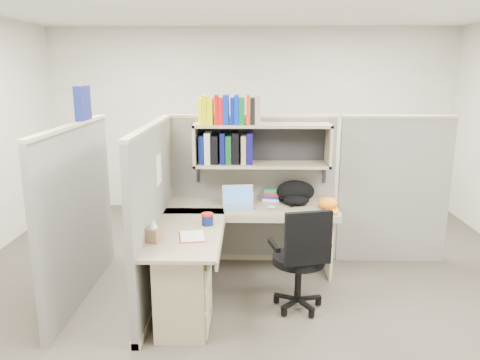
{
  "coord_description": "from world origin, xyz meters",
  "views": [
    {
      "loc": [
        -0.04,
        -4.06,
        2.11
      ],
      "look_at": [
        -0.12,
        0.25,
        1.08
      ],
      "focal_mm": 35.0,
      "sensor_mm": 36.0,
      "label": 1
    }
  ],
  "objects_px": {
    "laptop": "(239,198)",
    "task_chair": "(300,275)",
    "backpack": "(296,193)",
    "snack_canister": "(207,219)",
    "desk": "(205,265)"
  },
  "relations": [
    {
      "from": "laptop",
      "to": "backpack",
      "type": "relative_size",
      "value": 0.79
    },
    {
      "from": "laptop",
      "to": "snack_canister",
      "type": "relative_size",
      "value": 2.85
    },
    {
      "from": "laptop",
      "to": "task_chair",
      "type": "xyz_separation_m",
      "value": [
        0.55,
        -0.72,
        -0.5
      ]
    },
    {
      "from": "desk",
      "to": "backpack",
      "type": "distance_m",
      "value": 1.34
    },
    {
      "from": "snack_canister",
      "to": "task_chair",
      "type": "height_order",
      "value": "task_chair"
    },
    {
      "from": "desk",
      "to": "snack_canister",
      "type": "relative_size",
      "value": 15.79
    },
    {
      "from": "desk",
      "to": "task_chair",
      "type": "distance_m",
      "value": 0.83
    },
    {
      "from": "laptop",
      "to": "snack_canister",
      "type": "xyz_separation_m",
      "value": [
        -0.27,
        -0.52,
        -0.06
      ]
    },
    {
      "from": "laptop",
      "to": "task_chair",
      "type": "distance_m",
      "value": 1.04
    },
    {
      "from": "backpack",
      "to": "snack_canister",
      "type": "xyz_separation_m",
      "value": [
        -0.86,
        -0.7,
        -0.06
      ]
    },
    {
      "from": "laptop",
      "to": "snack_canister",
      "type": "bearing_deg",
      "value": -124.58
    },
    {
      "from": "snack_canister",
      "to": "laptop",
      "type": "bearing_deg",
      "value": 62.26
    },
    {
      "from": "backpack",
      "to": "task_chair",
      "type": "xyz_separation_m",
      "value": [
        -0.04,
        -0.9,
        -0.5
      ]
    },
    {
      "from": "backpack",
      "to": "laptop",
      "type": "bearing_deg",
      "value": -176.82
    },
    {
      "from": "backpack",
      "to": "task_chair",
      "type": "distance_m",
      "value": 1.03
    }
  ]
}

